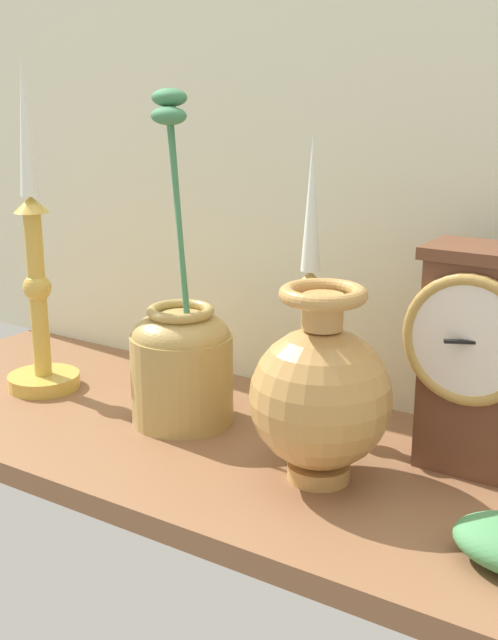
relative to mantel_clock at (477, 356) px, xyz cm
name	(u,v)px	position (x,y,z in cm)	size (l,w,h in cm)	color
ground_plane	(228,447)	(-24.72, -7.51, -13.10)	(100.00, 36.00, 2.40)	brown
back_wall	(314,130)	(-24.72, 10.99, 20.60)	(120.00, 2.00, 65.00)	silver
mantel_clock	(477,356)	(0.00, 0.00, 0.00)	(13.01, 9.56, 22.77)	brown
candlestick_tall_left	(309,335)	(-18.56, -0.58, -0.76)	(7.50, 7.50, 32.92)	tan
candlestick_tall_center	(40,285)	(-53.50, -7.06, 1.59)	(9.12, 9.12, 40.98)	gold
brass_vase_bulbous	(321,394)	(-11.65, -10.67, -2.99)	(13.91, 13.91, 19.61)	tan
brass_vase_jar	(181,356)	(-31.92, -6.29, -4.08)	(11.75, 11.75, 37.30)	tan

